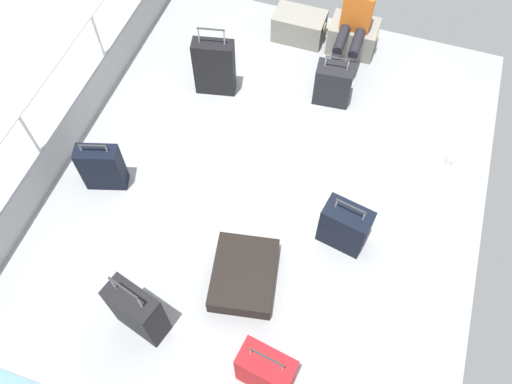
# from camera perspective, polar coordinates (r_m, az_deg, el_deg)

# --- Properties ---
(ground_plane) EXTENTS (4.40, 5.20, 0.06)m
(ground_plane) POSITION_cam_1_polar(r_m,az_deg,el_deg) (5.56, 1.47, 1.35)
(ground_plane) COLOR #939699
(gunwale_port) EXTENTS (0.06, 5.20, 0.45)m
(gunwale_port) POSITION_cam_1_polar(r_m,az_deg,el_deg) (6.06, -18.62, 8.08)
(gunwale_port) COLOR #939699
(gunwale_port) RESTS_ON ground_plane
(railing_port) EXTENTS (0.04, 4.20, 1.02)m
(railing_port) POSITION_cam_1_polar(r_m,az_deg,el_deg) (5.66, -20.20, 11.58)
(railing_port) COLOR silver
(railing_port) RESTS_ON ground_plane
(cargo_crate_0) EXTENTS (0.66, 0.38, 0.35)m
(cargo_crate_0) POSITION_cam_1_polar(r_m,az_deg,el_deg) (6.80, 4.73, 17.60)
(cargo_crate_0) COLOR gray
(cargo_crate_0) RESTS_ON ground_plane
(cargo_crate_1) EXTENTS (0.60, 0.41, 0.38)m
(cargo_crate_1) POSITION_cam_1_polar(r_m,az_deg,el_deg) (6.73, 10.52, 16.36)
(cargo_crate_1) COLOR gray
(cargo_crate_1) RESTS_ON ground_plane
(passenger_seated) EXTENTS (0.34, 0.66, 1.08)m
(passenger_seated) POSITION_cam_1_polar(r_m,az_deg,el_deg) (6.34, 10.69, 17.80)
(passenger_seated) COLOR orange
(passenger_seated) RESTS_ON ground_plane
(suitcase_0) EXTENTS (0.49, 0.33, 0.67)m
(suitcase_0) POSITION_cam_1_polar(r_m,az_deg,el_deg) (5.01, 9.66, -3.72)
(suitcase_0) COLOR black
(suitcase_0) RESTS_ON ground_plane
(suitcase_1) EXTENTS (0.50, 0.34, 0.92)m
(suitcase_1) POSITION_cam_1_polar(r_m,az_deg,el_deg) (4.65, -12.80, -12.58)
(suitcase_1) COLOR black
(suitcase_1) RESTS_ON ground_plane
(suitcase_2) EXTENTS (0.48, 0.28, 0.92)m
(suitcase_2) POSITION_cam_1_polar(r_m,az_deg,el_deg) (6.04, -4.56, 13.42)
(suitcase_2) COLOR black
(suitcase_2) RESTS_ON ground_plane
(suitcase_3) EXTENTS (0.45, 0.30, 0.67)m
(suitcase_3) POSITION_cam_1_polar(r_m,az_deg,el_deg) (5.48, -16.46, 2.60)
(suitcase_3) COLOR black
(suitcase_3) RESTS_ON ground_plane
(suitcase_4) EXTENTS (0.70, 0.82, 0.21)m
(suitcase_4) POSITION_cam_1_polar(r_m,az_deg,el_deg) (4.92, -1.31, -9.05)
(suitcase_4) COLOR black
(suitcase_4) RESTS_ON ground_plane
(suitcase_5) EXTENTS (0.43, 0.28, 0.66)m
(suitcase_5) POSITION_cam_1_polar(r_m,az_deg,el_deg) (6.05, 8.40, 11.58)
(suitcase_5) COLOR black
(suitcase_5) RESTS_ON ground_plane
(suitcase_6) EXTENTS (0.48, 0.31, 0.76)m
(suitcase_6) POSITION_cam_1_polar(r_m,az_deg,el_deg) (4.47, 1.08, -18.90)
(suitcase_6) COLOR red
(suitcase_6) RESTS_ON ground_plane
(paper_cup) EXTENTS (0.08, 0.08, 0.10)m
(paper_cup) POSITION_cam_1_polar(r_m,az_deg,el_deg) (5.96, 20.35, 3.23)
(paper_cup) COLOR white
(paper_cup) RESTS_ON ground_plane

